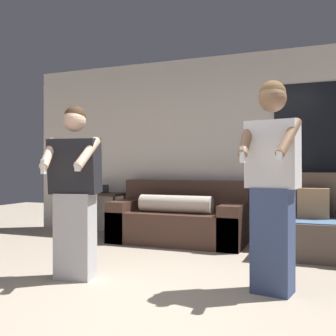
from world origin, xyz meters
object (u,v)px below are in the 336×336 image
Objects in this scene: person_left at (75,192)px; person_right at (272,184)px; armchair at (313,229)px; couch at (179,220)px; side_table at (105,199)px.

person_left is 1.81m from person_right.
armchair is 0.60× the size of person_left.
side_table is at bearing 171.45° from couch.
armchair is at bearing -7.33° from side_table.
person_right is (-0.30, -1.64, 0.60)m from armchair.
couch is at bearing 128.88° from person_right.
person_left is (1.01, -2.28, 0.26)m from side_table.
armchair is 0.55× the size of person_right.
armchair is at bearing 79.73° from person_right.
couch is 1.79m from armchair.
person_left reaches higher than side_table.
person_left is at bearing -98.48° from couch.
couch is at bearing 81.52° from person_left.
couch is 1.04× the size of person_right.
armchair is 2.85m from person_left.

